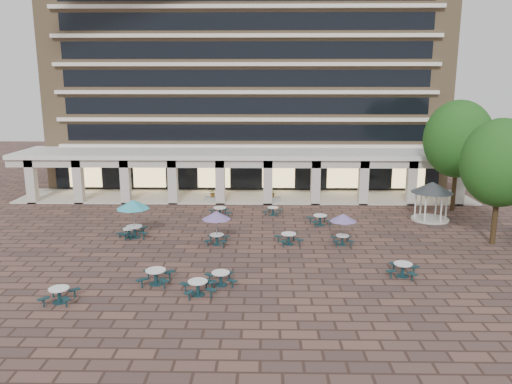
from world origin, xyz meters
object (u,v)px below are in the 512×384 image
picnic_table_1 (59,294)px  planter_left (213,197)px  picnic_table_2 (198,287)px  picnic_table_0 (156,276)px  gazebo (432,192)px  planter_right (272,196)px

picnic_table_1 → planter_left: bearing=75.9°
picnic_table_2 → planter_left: bearing=74.6°
picnic_table_0 → planter_left: (1.16, 18.77, 0.01)m
gazebo → picnic_table_1: bearing=-146.2°
picnic_table_2 → gazebo: (16.46, 14.50, 1.83)m
picnic_table_0 → planter_right: (6.53, 18.77, 0.09)m
picnic_table_2 → picnic_table_0: bearing=132.0°
picnic_table_0 → gazebo: size_ratio=0.58×
planter_left → planter_right: 5.37m
picnic_table_1 → planter_right: (10.80, 21.11, 0.13)m
picnic_table_1 → gazebo: (23.17, 15.50, 1.83)m
picnic_table_1 → gazebo: size_ratio=0.52×
planter_right → picnic_table_0: bearing=-109.2°
picnic_table_0 → planter_left: planter_left is taller
planter_right → gazebo: bearing=-24.4°
picnic_table_1 → picnic_table_2: size_ratio=0.83×
picnic_table_2 → picnic_table_1: bearing=169.4°
picnic_table_0 → picnic_table_2: size_ratio=0.94×
picnic_table_0 → planter_left: 18.80m
picnic_table_1 → planter_right: 23.72m
gazebo → planter_right: bearing=155.6°
picnic_table_0 → planter_right: 19.87m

